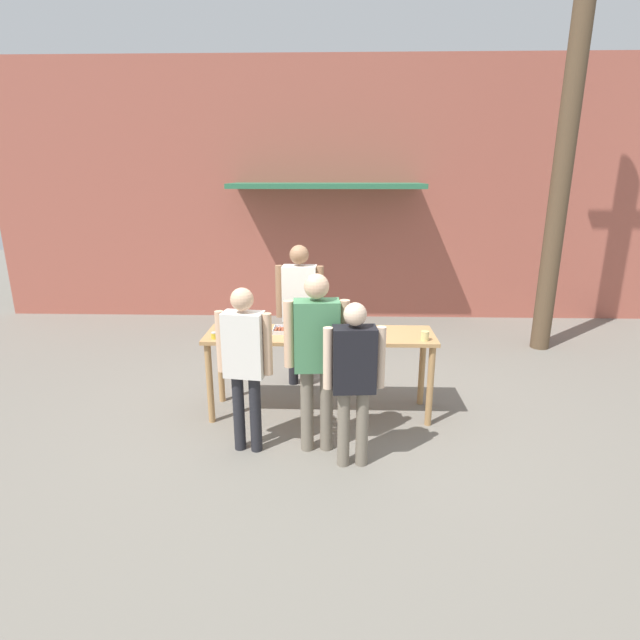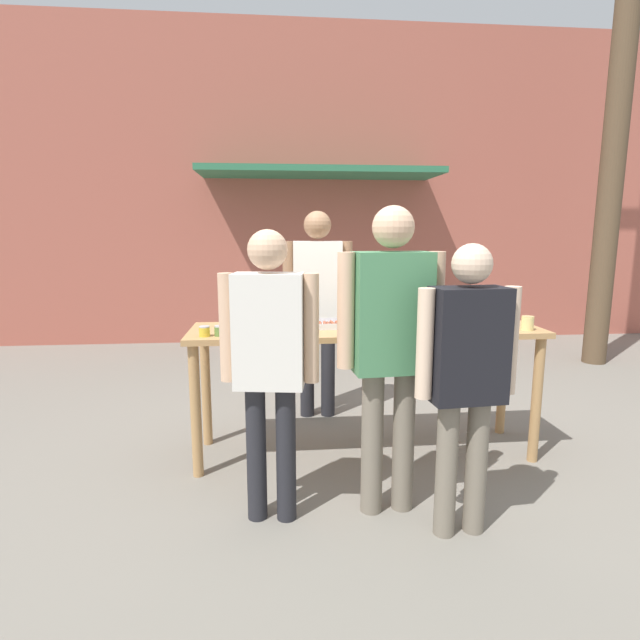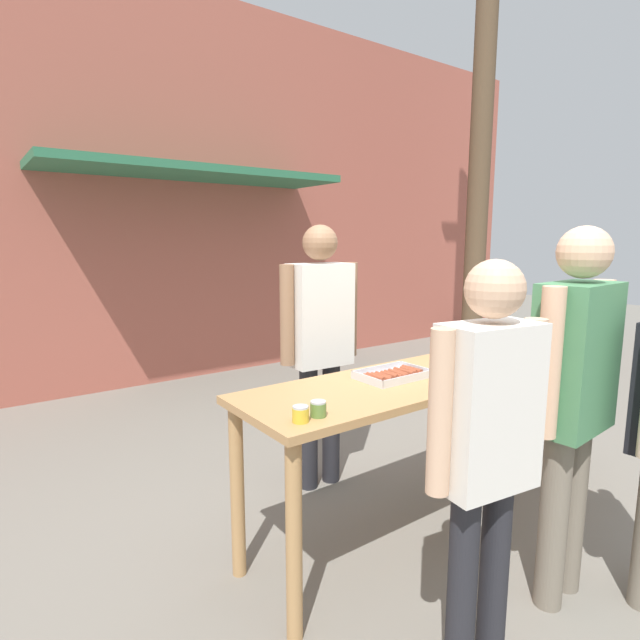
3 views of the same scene
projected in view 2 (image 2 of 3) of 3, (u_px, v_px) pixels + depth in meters
The scene contains 13 objects.
ground_plane at pixel (364, 452), 3.70m from camera, with size 24.00×24.00×0.00m, color slate.
building_facade_back at pixel (317, 187), 7.21m from camera, with size 12.00×1.11×4.50m.
serving_table at pixel (365, 344), 3.56m from camera, with size 2.47×0.65×0.94m.
food_tray_sausages at pixel (320, 325), 3.56m from camera, with size 0.38×0.25×0.04m.
food_tray_buns at pixel (410, 322), 3.62m from camera, with size 0.37×0.26×0.07m.
condiment_jar_mustard at pixel (204, 331), 3.23m from camera, with size 0.07×0.07×0.07m.
condiment_jar_ketchup at pixel (220, 331), 3.25m from camera, with size 0.07×0.07×0.07m.
beer_cup at pixel (527, 323), 3.44m from camera, with size 0.08×0.08×0.10m.
person_server_behind_table at pixel (318, 296), 4.27m from camera, with size 0.59×0.25×1.78m.
person_customer_holding_hotdog at pixel (269, 351), 2.68m from camera, with size 0.53×0.25×1.62m.
person_customer_with_cup at pixel (467, 367), 2.56m from camera, with size 0.55×0.24×1.55m.
person_customer_waiting_in_line at pixel (391, 335), 2.76m from camera, with size 0.60×0.26×1.75m.
utility_pole at pixel (620, 85), 5.70m from camera, with size 1.10×0.27×6.43m.
Camera 2 is at (-0.65, -3.43, 1.61)m, focal length 28.00 mm.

